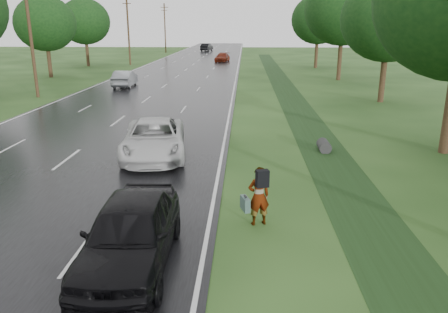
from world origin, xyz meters
TOP-DOWN VIEW (x-y plane):
  - road at (0.00, 45.00)m, footprint 14.00×180.00m
  - edge_stripe_east at (6.75, 45.00)m, footprint 0.12×180.00m
  - edge_stripe_west at (-6.75, 45.00)m, footprint 0.12×180.00m
  - center_line at (0.00, 45.00)m, footprint 0.12×180.00m
  - drainage_ditch at (11.50, 18.71)m, footprint 2.20×120.00m
  - utility_pole_mid at (-9.20, 25.00)m, footprint 1.60×0.26m
  - utility_pole_far at (-9.20, 55.00)m, footprint 1.60×0.26m
  - utility_pole_distant at (-9.20, 85.00)m, footprint 1.60×0.26m
  - tree_east_c at (18.20, 24.00)m, footprint 7.00×7.00m
  - tree_east_d at (17.80, 38.00)m, footprint 8.00×8.00m
  - tree_east_f at (17.50, 52.00)m, footprint 7.20×7.20m
  - tree_west_d at (-14.20, 39.00)m, footprint 6.60×6.60m
  - tree_west_f at (-14.80, 53.00)m, footprint 7.00×7.00m
  - pedestrian at (8.18, 1.96)m, footprint 0.93×0.71m
  - white_pickup at (3.75, 8.68)m, footprint 3.45×6.09m
  - dark_sedan at (5.04, -0.49)m, footprint 2.11×5.03m
  - silver_sedan at (-3.63, 31.30)m, footprint 1.83×4.69m
  - far_car_red at (4.10, 61.38)m, footprint 2.51×4.86m
  - far_car_dark at (-1.00, 91.46)m, footprint 2.58×5.27m

SIDE VIEW (x-z plane):
  - road at x=0.00m, z-range 0.00..0.04m
  - drainage_ditch at x=11.50m, z-range -0.24..0.32m
  - edge_stripe_east at x=6.75m, z-range 0.04..0.05m
  - edge_stripe_west at x=-6.75m, z-range 0.04..0.05m
  - center_line at x=0.00m, z-range 0.04..0.05m
  - far_car_red at x=4.10m, z-range 0.04..1.39m
  - silver_sedan at x=-3.63m, z-range 0.04..1.56m
  - white_pickup at x=3.75m, z-range 0.04..1.65m
  - far_car_dark at x=-1.00m, z-range 0.04..1.70m
  - dark_sedan at x=5.04m, z-range 0.04..1.74m
  - pedestrian at x=8.18m, z-range 0.03..1.82m
  - utility_pole_mid at x=-9.20m, z-range 0.20..10.20m
  - utility_pole_far at x=-9.20m, z-range 0.20..10.20m
  - utility_pole_distant at x=-9.20m, z-range 0.20..10.20m
  - tree_west_d at x=-14.20m, z-range 1.42..10.23m
  - tree_east_c at x=18.20m, z-range 1.49..10.78m
  - tree_west_f at x=-14.80m, z-range 1.49..10.78m
  - tree_east_f at x=17.50m, z-range 1.56..11.18m
  - tree_east_d at x=17.80m, z-range 1.77..12.53m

